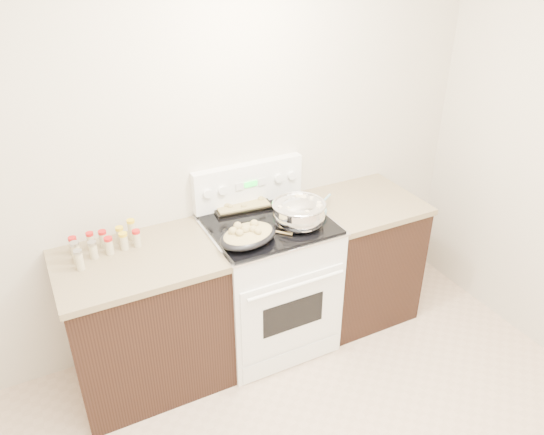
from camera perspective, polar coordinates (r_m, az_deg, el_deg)
room_shell at (r=1.72m, az=10.28°, el=-1.96°), size 4.10×3.60×2.75m
counter_left at (r=3.37m, az=-13.39°, el=-10.71°), size 0.93×0.67×0.92m
counter_right at (r=3.90m, az=9.23°, el=-4.16°), size 0.73×0.67×0.92m
kitchen_range at (r=3.56m, az=-0.40°, el=-6.80°), size 0.78×0.73×1.22m
mixing_bowl at (r=3.25m, az=2.91°, el=0.40°), size 0.33×0.33×0.19m
roasting_pan at (r=3.08m, az=-2.62°, el=-1.87°), size 0.43×0.35×0.11m
baking_sheet at (r=3.50m, az=-3.36°, el=1.59°), size 0.40×0.30×0.06m
wooden_spoon at (r=3.14m, az=-0.46°, el=-1.98°), size 0.20×0.21×0.04m
blue_ladle at (r=3.39m, az=5.25°, el=0.82°), size 0.23×0.22×0.11m
spice_jars at (r=3.18m, az=-17.68°, el=-2.66°), size 0.39×0.23×0.13m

